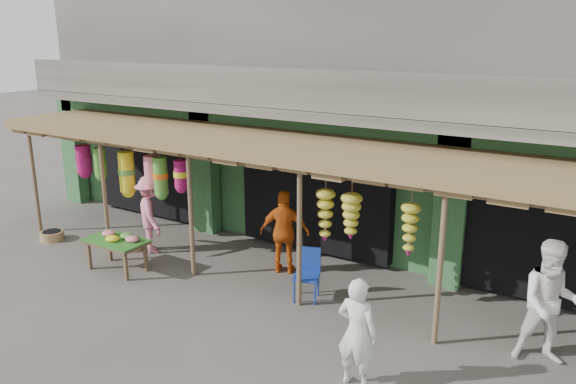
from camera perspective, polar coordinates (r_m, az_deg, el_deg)
The scene contains 12 objects.
ground at distance 11.02m, azimuth -2.87°, elevation -9.71°, with size 80.00×80.00×0.00m, color #514C47.
building at distance 14.29m, azimuth 8.27°, elevation 10.09°, with size 16.40×6.80×7.00m.
awning at distance 10.92m, azimuth -1.31°, elevation 4.35°, with size 14.00×2.70×2.79m.
flower_table at distance 12.09m, azimuth -16.95°, elevation -4.80°, with size 1.31×0.77×0.78m.
blue_chair at distance 10.44m, azimuth 1.98°, elevation -8.01°, with size 0.58×0.59×0.95m.
basket_left at distance 13.84m, azimuth -17.68°, elevation -4.65°, with size 0.43×0.43×0.18m, color #9B6746.
basket_mid at distance 14.55m, azimuth -22.85°, elevation -4.10°, with size 0.54×0.54×0.21m, color #8C5D3E.
basket_right at distance 13.29m, azimuth -15.55°, elevation -5.31°, with size 0.41×0.41×0.19m, color tan.
person_front at distance 7.94m, azimuth 7.03°, elevation -14.03°, with size 0.59×0.39×1.61m, color white.
person_right at distance 9.17m, azimuth 25.15°, elevation -10.17°, with size 0.93×0.72×1.91m, color white.
person_vendor at distance 11.39m, azimuth -0.33°, elevation -4.11°, with size 1.02×0.42×1.74m, color #D65B14.
person_shopper at distance 12.83m, azimuth -13.73°, elevation -2.21°, with size 1.13×0.65×1.76m, color pink.
Camera 1 is at (5.71, -8.16, 4.73)m, focal length 35.00 mm.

